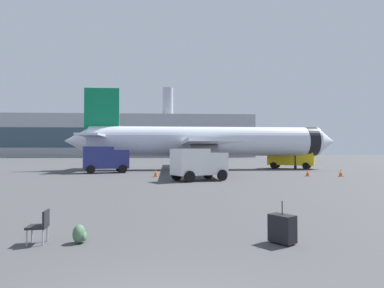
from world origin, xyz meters
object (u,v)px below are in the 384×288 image
Objects in this scene: fuel_truck at (290,156)px; rolling_suitcase at (282,228)px; airplane_at_gate at (205,142)px; gate_chair at (40,224)px; safety_cone_far at (341,173)px; safety_cone_near at (156,173)px; service_truck at (105,158)px; cargo_van at (199,163)px; traveller_backpack at (80,234)px; safety_cone_mid at (308,173)px.

fuel_truck is 37.97m from rolling_suitcase.
airplane_at_gate reaches higher than fuel_truck.
safety_cone_far is at bearing 47.78° from gate_chair.
safety_cone_near is 1.07× the size of safety_cone_far.
service_truck is 7.73× the size of safety_cone_far.
fuel_truck reaches higher than gate_chair.
traveller_backpack is at bearing -104.29° from cargo_van.
gate_chair is (-1.00, -0.01, 0.27)m from traveller_backpack.
rolling_suitcase is at bearing -78.68° from safety_cone_near.
airplane_at_gate is 34.17m from rolling_suitcase.
fuel_truck is 5.83× the size of rolling_suitcase.
airplane_at_gate is 49.33× the size of safety_cone_near.
gate_chair reaches higher than safety_cone_near.
airplane_at_gate reaches higher than safety_cone_far.
service_truck is at bearing 100.40° from traveller_backpack.
cargo_van is 10.06× the size of traveller_backpack.
fuel_truck is 9.33× the size of safety_cone_mid.
gate_chair is at bearing -179.51° from traveller_backpack.
gate_chair reaches higher than traveller_backpack.
gate_chair is at bearing -102.62° from airplane_at_gate.
fuel_truck is (23.63, 7.50, 0.16)m from service_truck.
safety_cone_mid is at bearing 65.54° from rolling_suitcase.
rolling_suitcase is at bearing -3.67° from traveller_backpack.
safety_cone_near is (5.88, -5.66, -1.25)m from service_truck.
airplane_at_gate is 7.39× the size of cargo_van.
gate_chair is (-16.35, -21.84, 0.16)m from safety_cone_mid.
rolling_suitcase is at bearing -114.46° from safety_cone_mid.
safety_cone_far is at bearing 58.88° from rolling_suitcase.
service_truck is at bearing -162.39° from fuel_truck.
cargo_van reaches higher than traveller_backpack.
cargo_van is 18.29m from traveller_backpack.
safety_cone_mid is (20.44, -5.88, -1.27)m from service_truck.
safety_cone_near is 22.13m from gate_chair.
safety_cone_near reaches higher than safety_cone_mid.
airplane_at_gate is at bearing -172.61° from fuel_truck.
cargo_van is (9.59, -10.03, -0.16)m from service_truck.
traveller_backpack is at bearing -125.13° from safety_cone_mid.
rolling_suitcase reaches higher than traveller_backpack.
service_truck is 0.82× the size of fuel_truck.
fuel_truck is at bearing 36.54° from safety_cone_near.
traveller_backpack is at bearing -130.73° from safety_cone_far.
traveller_backpack is (-6.54, -33.65, -3.42)m from airplane_at_gate.
airplane_at_gate is 5.56× the size of fuel_truck.
cargo_van reaches higher than safety_cone_near.
safety_cone_near is 1.51× the size of traveller_backpack.
airplane_at_gate is at bearing 63.64° from safety_cone_near.
cargo_van is at bearing -159.09° from safety_cone_mid.
traveller_backpack is (-5.27, 0.34, -0.16)m from rolling_suitcase.
safety_cone_mid is 1.43× the size of traveller_backpack.
safety_cone_mid is at bearing -103.42° from fuel_truck.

